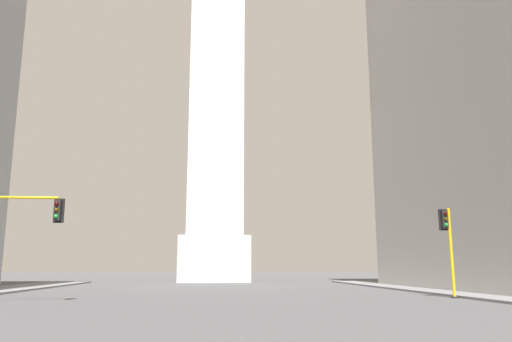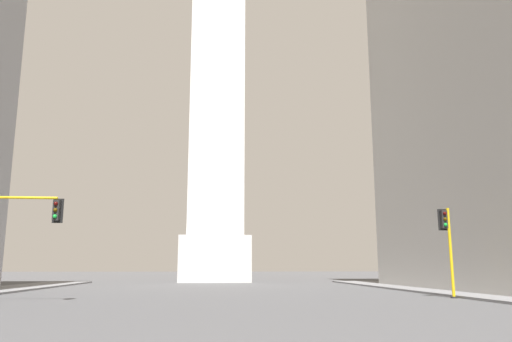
% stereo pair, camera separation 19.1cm
% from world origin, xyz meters
% --- Properties ---
extents(obelisk, '(8.69, 8.69, 68.91)m').
position_xyz_m(obelisk, '(0.00, 61.29, 33.07)').
color(obelisk, silver).
rests_on(obelisk, ground_plane).
extents(traffic_light_mid_right, '(0.78, 0.50, 5.40)m').
position_xyz_m(traffic_light_mid_right, '(13.98, 26.75, 3.57)').
color(traffic_light_mid_right, yellow).
rests_on(traffic_light_mid_right, ground_plane).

